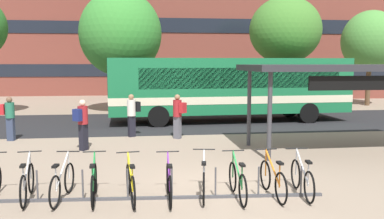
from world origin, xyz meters
The scene contains 21 objects.
ground centered at (0.00, 0.00, 0.00)m, with size 200.00×200.00×0.00m, color gray.
bus_lane_asphalt centered at (0.00, 10.64, 0.00)m, with size 80.00×7.20×0.01m, color #232326.
city_bus centered at (2.46, 10.64, 1.78)m, with size 12.13×3.17×3.20m.
bike_rack centered at (-1.63, -0.51, 0.09)m, with size 7.74×0.49×0.70m.
parked_bicycle_silver_1 centered at (-4.29, -0.26, 0.38)m, with size 0.52×1.72×0.99m.
parked_bicycle_white_2 centered at (-3.53, -0.35, 0.38)m, with size 0.52×1.72×0.99m.
parked_bicycle_green_3 centered at (-2.84, -0.43, 0.38)m, with size 0.52×1.72×0.99m.
parked_bicycle_yellow_4 centered at (-2.05, -0.57, 0.38)m, with size 0.52×1.71×0.99m.
parked_bicycle_purple_5 centered at (-1.22, -0.63, 0.38)m, with size 0.52×1.72×0.99m.
parked_bicycle_silver_6 centered at (-0.43, -0.49, 0.38)m, with size 0.52×1.71×0.99m.
parked_bicycle_green_7 centered at (0.29, -0.70, 0.38)m, with size 0.52×1.72×0.99m.
parked_bicycle_orange_8 centered at (1.11, -0.64, 0.38)m, with size 0.52×1.72×0.99m.
parked_bicycle_silver_9 centered at (1.80, -0.64, 0.38)m, with size 0.52×1.72×0.99m.
transit_shelter centered at (5.20, 3.72, 2.74)m, with size 7.23×3.19×2.92m.
commuter_navy_pack_0 centered at (-3.86, 4.64, 1.01)m, with size 0.55×0.60×1.75m.
commuter_red_pack_1 centered at (-6.92, 6.71, 0.98)m, with size 0.56×0.38×1.70m.
commuter_red_pack_2 centered at (-0.45, 6.37, 1.01)m, with size 0.60×0.57×1.76m.
commuter_black_pack_3 centered at (-2.26, 7.01, 0.99)m, with size 0.60×0.50×1.73m.
street_tree_0 centered at (-3.15, 15.04, 4.67)m, with size 4.83×4.83×7.19m.
street_tree_1 centered at (6.77, 14.67, 4.92)m, with size 4.34×4.34×6.95m.
street_tree_2 centered at (13.62, 16.85, 4.43)m, with size 3.88×3.88×6.51m.
Camera 1 is at (-1.68, -8.99, 3.01)m, focal length 37.02 mm.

